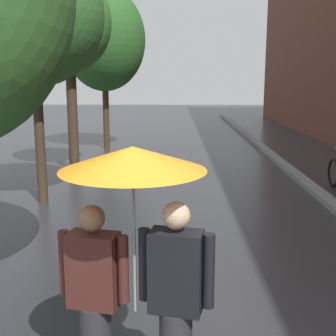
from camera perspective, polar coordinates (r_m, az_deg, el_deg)
kerb_strip at (r=13.11m, az=15.18°, el=-0.09°), size 0.30×36.00×0.12m
street_tree_1 at (r=9.60m, az=-16.96°, el=18.37°), size 2.81×2.81×5.28m
street_tree_2 at (r=12.66m, az=-12.62°, el=17.62°), size 2.28×2.28×5.36m
street_tree_3 at (r=16.70m, az=-8.20°, el=15.92°), size 2.96×2.96×5.74m
couple_under_umbrella at (r=3.47m, az=-4.35°, el=-9.12°), size 1.23×1.11×2.13m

